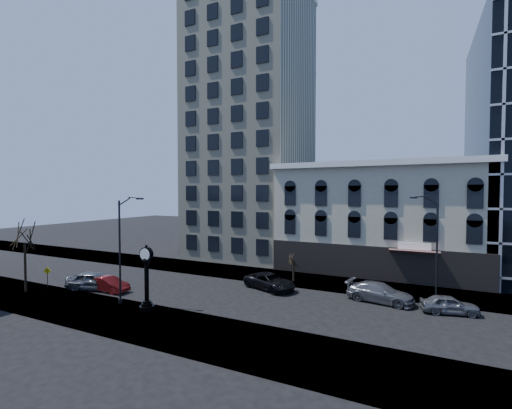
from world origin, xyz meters
The scene contains 16 objects.
ground centered at (0.00, 0.00, 0.00)m, with size 160.00×160.00×0.00m, color black.
sidewalk_far centered at (0.00, 8.00, 0.06)m, with size 160.00×6.00×0.12m, color gray.
sidewalk_near centered at (0.00, -8.00, 0.06)m, with size 160.00×6.00×0.12m, color gray.
cream_tower centered at (-6.11, 18.88, 19.32)m, with size 15.90×15.40×42.50m.
victorian_row centered at (12.00, 15.89, 6.00)m, with size 22.60×11.19×12.50m.
street_clock centered at (-2.45, -6.19, 2.40)m, with size 1.14×1.14×5.04m.
street_lamp_near centered at (-4.84, -5.87, 6.84)m, with size 2.28×0.71×8.90m.
street_lamp_far centered at (17.15, 5.81, 6.88)m, with size 2.26×0.89×8.96m.
bare_tree_near centered at (-15.88, -7.36, 5.61)m, with size 4.23×4.23×7.26m.
bare_tree_far centered at (4.88, 6.88, 2.62)m, with size 1.94×1.94×3.32m.
warning_sign centered at (-14.60, -6.16, 1.60)m, with size 0.66×0.31×2.14m.
car_near_a centered at (-11.14, -3.91, 0.86)m, with size 2.03×5.04×1.72m, color #595B60.
car_near_b centered at (-9.46, -3.75, 0.68)m, with size 1.44×4.14×1.36m, color maroon.
car_far_a centered at (3.72, 3.44, 0.74)m, with size 2.45×5.32×1.48m, color black.
car_far_b centered at (13.54, 3.98, 0.79)m, with size 2.22×5.45×1.58m, color #595B60.
car_far_c centered at (18.56, 3.34, 0.69)m, with size 1.63×4.04×1.38m, color #595B60.
Camera 1 is at (16.49, -26.05, 9.17)m, focal length 24.00 mm.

